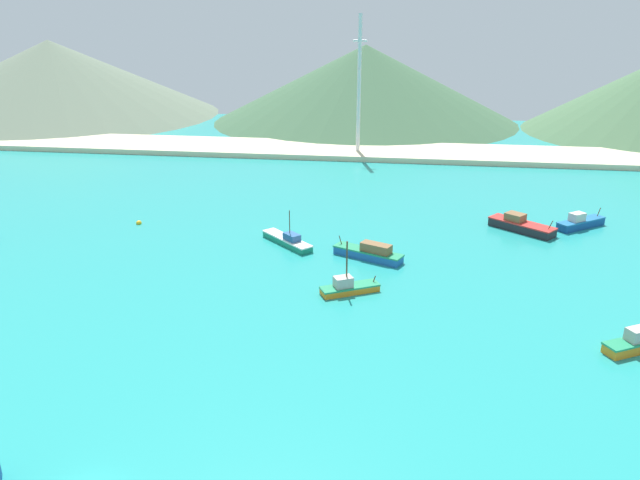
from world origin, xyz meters
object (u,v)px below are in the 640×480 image
fishing_boat_0 (348,287)px  fishing_boat_2 (370,253)px  buoy_0 (139,223)px  fishing_boat_7 (288,240)px  fishing_boat_6 (580,223)px  fishing_boat_4 (521,225)px  radio_tower (359,86)px

fishing_boat_0 → fishing_boat_2: 11.48m
fishing_boat_2 → buoy_0: (-37.73, 9.57, -0.75)m
fishing_boat_0 → fishing_boat_7: bearing=124.5°
fishing_boat_6 → fishing_boat_7: bearing=-162.5°
fishing_boat_4 → buoy_0: fishing_boat_4 is taller
radio_tower → fishing_boat_0: bearing=-86.0°
fishing_boat_4 → fishing_boat_2: bearing=-146.3°
fishing_boat_2 → buoy_0: fishing_boat_2 is taller
fishing_boat_4 → radio_tower: radio_tower is taller
fishing_boat_0 → fishing_boat_2: (1.83, 11.33, 0.14)m
fishing_boat_0 → fishing_boat_7: fishing_boat_0 is taller
buoy_0 → fishing_boat_6: bearing=6.7°
buoy_0 → radio_tower: (30.51, 55.30, 16.08)m
radio_tower → buoy_0: bearing=-118.9°
fishing_boat_2 → fishing_boat_6: size_ratio=1.19×
fishing_boat_6 → radio_tower: size_ratio=0.27×
fishing_boat_2 → radio_tower: (-7.22, 64.87, 15.34)m
fishing_boat_0 → fishing_boat_6: bearing=40.7°
fishing_boat_2 → buoy_0: 38.93m
fishing_boat_0 → radio_tower: radio_tower is taller
fishing_boat_0 → fishing_boat_2: fishing_boat_0 is taller
fishing_boat_6 → radio_tower: 63.20m
buoy_0 → fishing_boat_0: bearing=-30.2°
fishing_boat_6 → buoy_0: 70.16m
fishing_boat_6 → radio_tower: bearing=129.7°
fishing_boat_4 → fishing_boat_7: 36.45m
radio_tower → fishing_boat_7: bearing=-94.7°
fishing_boat_4 → fishing_boat_6: size_ratio=1.17×
fishing_boat_0 → fishing_boat_4: (24.30, 26.32, 0.14)m
fishing_boat_0 → radio_tower: bearing=94.0°
fishing_boat_0 → fishing_boat_6: 44.55m
radio_tower → fishing_boat_4: bearing=-59.2°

